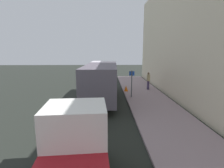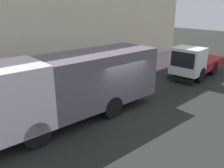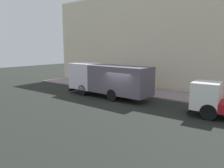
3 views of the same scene
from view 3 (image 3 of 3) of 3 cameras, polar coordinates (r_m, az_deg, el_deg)
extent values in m
plane|color=black|center=(18.60, 2.15, -4.71)|extent=(80.00, 80.00, 0.00)
cube|color=gray|center=(22.59, 9.17, -2.12)|extent=(3.62, 30.00, 0.12)
cube|color=beige|center=(24.23, 12.12, 11.10)|extent=(0.50, 30.00, 10.67)
cube|color=white|center=(22.16, -6.66, 2.17)|extent=(2.48, 2.79, 2.49)
cube|color=black|center=(23.09, -8.97, 3.16)|extent=(1.99, 0.14, 1.39)
cube|color=#5E5662|center=(19.37, 2.02, 1.11)|extent=(2.60, 5.82, 2.44)
cube|color=black|center=(23.41, -8.98, -1.16)|extent=(2.28, 0.21, 0.24)
cylinder|color=black|center=(21.26, -7.60, -1.55)|extent=(0.34, 1.06, 1.04)
cylinder|color=black|center=(22.69, -3.78, -0.79)|extent=(0.34, 1.06, 1.04)
cylinder|color=black|center=(18.79, 0.07, -2.92)|extent=(0.34, 1.06, 1.04)
cylinder|color=black|center=(20.40, 3.77, -1.95)|extent=(0.34, 1.06, 1.04)
cube|color=white|center=(15.88, 23.31, -2.72)|extent=(2.08, 1.84, 1.79)
cube|color=black|center=(15.99, 20.43, -1.67)|extent=(1.65, 0.18, 1.00)
cube|color=black|center=(16.30, 19.88, -6.27)|extent=(1.88, 0.25, 0.24)
cylinder|color=black|center=(15.24, 23.81, -6.70)|extent=(0.37, 1.05, 1.03)
cylinder|color=black|center=(16.83, 24.75, -5.29)|extent=(0.37, 1.05, 1.03)
cylinder|color=#42365A|center=(26.05, -0.54, 0.65)|extent=(0.27, 0.27, 0.88)
cylinder|color=tan|center=(25.95, -0.54, 2.34)|extent=(0.36, 0.36, 0.66)
sphere|color=brown|center=(25.89, -0.54, 3.30)|extent=(0.21, 0.21, 0.21)
cone|color=orange|center=(23.82, -2.61, -0.57)|extent=(0.40, 0.40, 0.57)
cylinder|color=#4C5156|center=(22.46, 2.28, 1.05)|extent=(0.08, 0.08, 2.29)
cube|color=blue|center=(22.36, 2.26, 3.33)|extent=(0.44, 0.03, 0.36)
camera|label=1|loc=(16.29, 43.59, 4.92)|focal=28.08mm
camera|label=2|loc=(19.23, -30.11, 9.66)|focal=36.70mm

